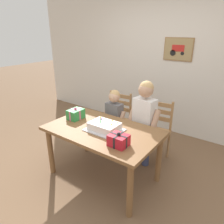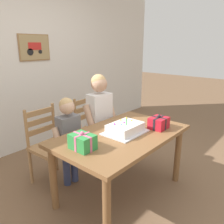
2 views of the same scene
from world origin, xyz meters
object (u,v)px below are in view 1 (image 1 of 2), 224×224
at_px(gift_box_red_large, 76,114).
at_px(child_younger, 114,116).
at_px(dining_table, 103,136).
at_px(chair_right, 155,131).
at_px(chair_left, 116,120).
at_px(birthday_cake, 104,127).
at_px(child_older, 144,116).
at_px(gift_box_beside_cake, 119,140).

relative_size(gift_box_red_large, child_younger, 0.21).
height_order(dining_table, gift_box_red_large, gift_box_red_large).
bearing_deg(chair_right, child_younger, -160.15).
bearing_deg(dining_table, chair_left, 114.19).
height_order(birthday_cake, chair_right, chair_right).
xyz_separation_m(child_older, child_younger, (-0.51, 0.00, -0.13)).
height_order(child_older, child_younger, child_older).
bearing_deg(dining_table, child_younger, 112.41).
relative_size(gift_box_red_large, gift_box_beside_cake, 1.09).
distance_m(dining_table, gift_box_red_large, 0.54).
xyz_separation_m(dining_table, birthday_cake, (0.04, -0.01, 0.14)).
bearing_deg(chair_left, gift_box_red_large, -101.52).
bearing_deg(chair_left, child_older, -18.75).
relative_size(dining_table, chair_left, 1.55).
bearing_deg(child_older, gift_box_red_large, -145.38).
bearing_deg(dining_table, gift_box_beside_cake, -28.66).
distance_m(chair_right, child_older, 0.38).
distance_m(birthday_cake, chair_right, 0.92).
distance_m(gift_box_beside_cake, child_older, 0.80).
relative_size(chair_left, child_older, 0.73).
bearing_deg(gift_box_red_large, chair_right, 41.21).
distance_m(dining_table, child_younger, 0.63).
bearing_deg(chair_left, chair_right, -0.01).
distance_m(birthday_cake, gift_box_beside_cake, 0.40).
distance_m(dining_table, chair_right, 0.89).
xyz_separation_m(dining_table, gift_box_red_large, (-0.51, 0.04, 0.16)).
relative_size(dining_table, child_younger, 1.35).
relative_size(child_older, child_younger, 1.20).
xyz_separation_m(birthday_cake, gift_box_red_large, (-0.55, 0.05, 0.02)).
distance_m(chair_left, chair_right, 0.71).
bearing_deg(gift_box_beside_cake, dining_table, 151.34).
height_order(gift_box_red_large, chair_right, chair_right).
xyz_separation_m(dining_table, child_older, (0.27, 0.58, 0.15)).
distance_m(birthday_cake, child_younger, 0.67).
xyz_separation_m(gift_box_red_large, child_younger, (0.27, 0.54, -0.15)).
xyz_separation_m(chair_right, child_older, (-0.08, -0.21, 0.30)).
bearing_deg(chair_right, gift_box_beside_cake, -88.08).
bearing_deg(birthday_cake, dining_table, 161.19).
bearing_deg(gift_box_beside_cake, child_younger, 128.25).
bearing_deg(gift_box_red_large, child_older, 34.62).
relative_size(birthday_cake, child_older, 0.35).
bearing_deg(child_younger, chair_right, 19.85).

